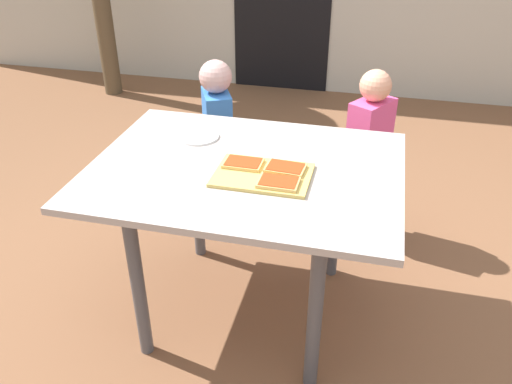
{
  "coord_description": "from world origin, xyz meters",
  "views": [
    {
      "loc": [
        0.49,
        -1.83,
        1.78
      ],
      "look_at": [
        0.04,
        0.0,
        0.66
      ],
      "focal_mm": 36.96,
      "sensor_mm": 36.0,
      "label": 1
    }
  ],
  "objects_px": {
    "pizza_slice_far_right": "(285,168)",
    "child_left": "(218,130)",
    "cutting_board": "(263,175)",
    "child_right": "(368,147)",
    "pizza_slice_far_left": "(243,163)",
    "plate_white_left": "(198,136)",
    "dining_table": "(246,187)",
    "pizza_slice_near_right": "(278,182)"
  },
  "relations": [
    {
      "from": "cutting_board",
      "to": "child_right",
      "type": "distance_m",
      "value": 0.95
    },
    {
      "from": "pizza_slice_far_right",
      "to": "child_right",
      "type": "height_order",
      "value": "child_right"
    },
    {
      "from": "pizza_slice_far_left",
      "to": "plate_white_left",
      "type": "relative_size",
      "value": 0.81
    },
    {
      "from": "dining_table",
      "to": "pizza_slice_far_left",
      "type": "xyz_separation_m",
      "value": [
        -0.01,
        -0.02,
        0.12
      ]
    },
    {
      "from": "cutting_board",
      "to": "pizza_slice_near_right",
      "type": "bearing_deg",
      "value": -41.47
    },
    {
      "from": "pizza_slice_far_right",
      "to": "child_left",
      "type": "xyz_separation_m",
      "value": [
        -0.54,
        0.79,
        -0.24
      ]
    },
    {
      "from": "plate_white_left",
      "to": "child_right",
      "type": "xyz_separation_m",
      "value": [
        0.75,
        0.56,
        -0.23
      ]
    },
    {
      "from": "plate_white_left",
      "to": "child_left",
      "type": "relative_size",
      "value": 0.2
    },
    {
      "from": "pizza_slice_far_right",
      "to": "child_right",
      "type": "distance_m",
      "value": 0.88
    },
    {
      "from": "child_left",
      "to": "child_right",
      "type": "bearing_deg",
      "value": -0.12
    },
    {
      "from": "plate_white_left",
      "to": "child_right",
      "type": "distance_m",
      "value": 0.96
    },
    {
      "from": "dining_table",
      "to": "plate_white_left",
      "type": "height_order",
      "value": "plate_white_left"
    },
    {
      "from": "pizza_slice_near_right",
      "to": "dining_table",
      "type": "bearing_deg",
      "value": 140.57
    },
    {
      "from": "pizza_slice_far_left",
      "to": "child_right",
      "type": "height_order",
      "value": "child_right"
    },
    {
      "from": "pizza_slice_far_right",
      "to": "plate_white_left",
      "type": "xyz_separation_m",
      "value": [
        -0.45,
        0.24,
        -0.02
      ]
    },
    {
      "from": "cutting_board",
      "to": "child_right",
      "type": "relative_size",
      "value": 0.39
    },
    {
      "from": "cutting_board",
      "to": "child_left",
      "type": "xyz_separation_m",
      "value": [
        -0.46,
        0.84,
        -0.22
      ]
    },
    {
      "from": "cutting_board",
      "to": "child_right",
      "type": "height_order",
      "value": "child_right"
    },
    {
      "from": "child_left",
      "to": "child_right",
      "type": "distance_m",
      "value": 0.84
    },
    {
      "from": "cutting_board",
      "to": "pizza_slice_near_right",
      "type": "height_order",
      "value": "pizza_slice_near_right"
    },
    {
      "from": "pizza_slice_far_left",
      "to": "pizza_slice_near_right",
      "type": "bearing_deg",
      "value": -34.94
    },
    {
      "from": "pizza_slice_far_left",
      "to": "child_right",
      "type": "relative_size",
      "value": 0.16
    },
    {
      "from": "plate_white_left",
      "to": "child_left",
      "type": "xyz_separation_m",
      "value": [
        -0.09,
        0.56,
        -0.22
      ]
    },
    {
      "from": "pizza_slice_near_right",
      "to": "child_left",
      "type": "distance_m",
      "value": 1.08
    },
    {
      "from": "child_left",
      "to": "pizza_slice_near_right",
      "type": "bearing_deg",
      "value": -59.63
    },
    {
      "from": "child_right",
      "to": "pizza_slice_far_left",
      "type": "bearing_deg",
      "value": -121.05
    },
    {
      "from": "dining_table",
      "to": "plate_white_left",
      "type": "distance_m",
      "value": 0.37
    },
    {
      "from": "dining_table",
      "to": "pizza_slice_near_right",
      "type": "bearing_deg",
      "value": -39.43
    },
    {
      "from": "plate_white_left",
      "to": "pizza_slice_far_left",
      "type": "bearing_deg",
      "value": -40.6
    },
    {
      "from": "cutting_board",
      "to": "plate_white_left",
      "type": "relative_size",
      "value": 1.97
    },
    {
      "from": "pizza_slice_far_right",
      "to": "child_right",
      "type": "bearing_deg",
      "value": 69.04
    },
    {
      "from": "pizza_slice_far_left",
      "to": "pizza_slice_far_right",
      "type": "xyz_separation_m",
      "value": [
        0.17,
        -0.0,
        0.0
      ]
    },
    {
      "from": "pizza_slice_near_right",
      "to": "child_left",
      "type": "relative_size",
      "value": 0.16
    },
    {
      "from": "cutting_board",
      "to": "child_left",
      "type": "relative_size",
      "value": 0.39
    },
    {
      "from": "dining_table",
      "to": "pizza_slice_far_right",
      "type": "bearing_deg",
      "value": -5.59
    },
    {
      "from": "dining_table",
      "to": "pizza_slice_far_right",
      "type": "xyz_separation_m",
      "value": [
        0.17,
        -0.02,
        0.12
      ]
    },
    {
      "from": "dining_table",
      "to": "pizza_slice_far_left",
      "type": "distance_m",
      "value": 0.12
    },
    {
      "from": "pizza_slice_far_left",
      "to": "child_left",
      "type": "distance_m",
      "value": 0.9
    },
    {
      "from": "pizza_slice_far_right",
      "to": "cutting_board",
      "type": "bearing_deg",
      "value": -147.67
    },
    {
      "from": "child_right",
      "to": "pizza_slice_near_right",
      "type": "bearing_deg",
      "value": -108.64
    },
    {
      "from": "pizza_slice_far_left",
      "to": "pizza_slice_far_right",
      "type": "bearing_deg",
      "value": -0.12
    },
    {
      "from": "pizza_slice_far_right",
      "to": "pizza_slice_near_right",
      "type": "bearing_deg",
      "value": -91.71
    }
  ]
}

